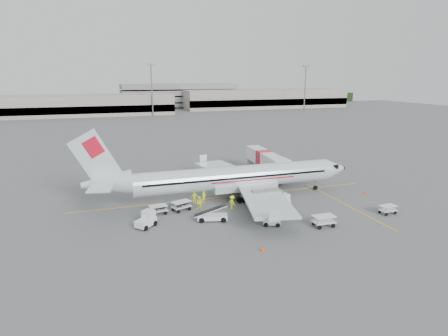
{
  "coord_description": "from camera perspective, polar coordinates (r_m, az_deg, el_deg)",
  "views": [
    {
      "loc": [
        -16.6,
        -48.81,
        16.92
      ],
      "look_at": [
        0.0,
        2.0,
        3.8
      ],
      "focal_mm": 30.0,
      "sensor_mm": 36.0,
      "label": 1
    }
  ],
  "objects": [
    {
      "name": "stripe_cross",
      "position": [
        53.74,
        17.86,
        -5.25
      ],
      "size": [
        0.2,
        20.0,
        0.01
      ],
      "primitive_type": "cube",
      "color": "yellow",
      "rests_on": "ground"
    },
    {
      "name": "terminal_east",
      "position": [
        212.61,
        6.08,
        10.5
      ],
      "size": [
        90.0,
        26.0,
        10.0
      ],
      "primitive_type": null,
      "color": "gray",
      "rests_on": "ground"
    },
    {
      "name": "crew_a",
      "position": [
        51.49,
        -3.09,
        -4.33
      ],
      "size": [
        0.8,
        0.77,
        1.85
      ],
      "primitive_type": "imported",
      "rotation": [
        0.0,
        0.0,
        0.69
      ],
      "color": "yellow",
      "rests_on": "ground"
    },
    {
      "name": "belt_loader",
      "position": [
        45.15,
        -1.77,
        -6.46
      ],
      "size": [
        5.1,
        3.03,
        2.6
      ],
      "primitive_type": null,
      "rotation": [
        0.0,
        0.0,
        -0.28
      ],
      "color": "white",
      "rests_on": "ground"
    },
    {
      "name": "ground",
      "position": [
        54.26,
        0.66,
        -4.38
      ],
      "size": [
        360.0,
        360.0,
        0.0
      ],
      "primitive_type": "plane",
      "color": "#56595B"
    },
    {
      "name": "cart_loaded_a",
      "position": [
        48.88,
        -6.51,
        -5.76
      ],
      "size": [
        2.78,
        2.2,
        1.27
      ],
      "primitive_type": null,
      "rotation": [
        0.0,
        0.0,
        0.36
      ],
      "color": "white",
      "rests_on": "ground"
    },
    {
      "name": "cart_empty_a",
      "position": [
        45.11,
        14.94,
        -7.82
      ],
      "size": [
        2.57,
        1.55,
        1.33
      ],
      "primitive_type": null,
      "rotation": [
        0.0,
        0.0,
        -0.02
      ],
      "color": "white",
      "rests_on": "ground"
    },
    {
      "name": "jet_bridge",
      "position": [
        65.61,
        6.13,
        0.72
      ],
      "size": [
        3.88,
        16.65,
        4.34
      ],
      "primitive_type": null,
      "rotation": [
        0.0,
        0.0,
        -0.05
      ],
      "color": "white",
      "rests_on": "ground"
    },
    {
      "name": "cart_loaded_b",
      "position": [
        48.07,
        -9.99,
        -6.3
      ],
      "size": [
        2.42,
        1.67,
        1.17
      ],
      "primitive_type": null,
      "rotation": [
        0.0,
        0.0,
        0.16
      ],
      "color": "white",
      "rests_on": "ground"
    },
    {
      "name": "crew_d",
      "position": [
        51.2,
        -4.52,
        -4.52
      ],
      "size": [
        1.06,
        0.51,
        1.75
      ],
      "primitive_type": "imported",
      "rotation": [
        0.0,
        0.0,
        3.22
      ],
      "color": "yellow",
      "rests_on": "ground"
    },
    {
      "name": "treeline",
      "position": [
        224.86,
        -14.03,
        9.84
      ],
      "size": [
        300.0,
        3.0,
        6.0
      ],
      "primitive_type": null,
      "color": "black",
      "rests_on": "ground"
    },
    {
      "name": "cone_port",
      "position": [
        67.9,
        -6.7,
        -0.47
      ],
      "size": [
        0.37,
        0.37,
        0.61
      ],
      "primitive_type": "cone",
      "color": "#FF4306",
      "rests_on": "ground"
    },
    {
      "name": "stripe_lead",
      "position": [
        54.26,
        0.66,
        -4.37
      ],
      "size": [
        44.0,
        0.2,
        0.01
      ],
      "primitive_type": "cube",
      "color": "yellow",
      "rests_on": "ground"
    },
    {
      "name": "aircraft",
      "position": [
        52.33,
        1.93,
        0.9
      ],
      "size": [
        38.27,
        30.07,
        10.51
      ],
      "primitive_type": null,
      "rotation": [
        0.0,
        0.0,
        -0.01
      ],
      "color": "silver",
      "rests_on": "ground"
    },
    {
      "name": "mast_center",
      "position": [
        168.31,
        -10.93,
        11.53
      ],
      "size": [
        3.2,
        1.2,
        22.0
      ],
      "primitive_type": null,
      "color": "slate",
      "rests_on": "ground"
    },
    {
      "name": "parking_garage",
      "position": [
        213.15,
        -6.94,
        11.02
      ],
      "size": [
        62.0,
        24.0,
        14.0
      ],
      "primitive_type": null,
      "color": "slate",
      "rests_on": "ground"
    },
    {
      "name": "crew_c",
      "position": [
        49.03,
        1.26,
        -5.26
      ],
      "size": [
        1.02,
        1.35,
        1.84
      ],
      "primitive_type": "imported",
      "rotation": [
        0.0,
        0.0,
        1.89
      ],
      "color": "yellow",
      "rests_on": "ground"
    },
    {
      "name": "tug_fore",
      "position": [
        50.32,
        8.72,
        -4.97
      ],
      "size": [
        2.49,
        1.74,
        1.75
      ],
      "primitive_type": null,
      "rotation": [
        0.0,
        0.0,
        0.21
      ],
      "color": "white",
      "rests_on": "ground"
    },
    {
      "name": "cone_stbd",
      "position": [
        38.19,
        5.9,
        -12.06
      ],
      "size": [
        0.38,
        0.38,
        0.63
      ],
      "primitive_type": "cone",
      "color": "#FF4306",
      "rests_on": "ground"
    },
    {
      "name": "crew_b",
      "position": [
        49.06,
        -3.75,
        -5.32
      ],
      "size": [
        1.08,
        1.09,
        1.77
      ],
      "primitive_type": "imported",
      "rotation": [
        0.0,
        0.0,
        -0.82
      ],
      "color": "yellow",
      "rests_on": "ground"
    },
    {
      "name": "cone_nose",
      "position": [
        59.2,
        20.8,
        -3.46
      ],
      "size": [
        0.34,
        0.34,
        0.56
      ],
      "primitive_type": "cone",
      "color": "#FF4306",
      "rests_on": "ground"
    },
    {
      "name": "tug_mid",
      "position": [
        44.29,
        7.31,
        -7.7
      ],
      "size": [
        2.31,
        1.86,
        1.55
      ],
      "primitive_type": null,
      "rotation": [
        0.0,
        0.0,
        -0.41
      ],
      "color": "white",
      "rests_on": "ground"
    },
    {
      "name": "mast_east",
      "position": [
        192.85,
        12.24,
        11.73
      ],
      "size": [
        3.2,
        1.2,
        22.0
      ],
      "primitive_type": null,
      "color": "slate",
      "rests_on": "ground"
    },
    {
      "name": "terminal_west",
      "position": [
        180.77,
        -25.78,
        8.5
      ],
      "size": [
        110.0,
        22.0,
        9.0
      ],
      "primitive_type": null,
      "color": "gray",
      "rests_on": "ground"
    },
    {
      "name": "tug_aft",
      "position": [
        44.27,
        -11.86,
        -7.68
      ],
      "size": [
        2.73,
        2.69,
        1.88
      ],
      "primitive_type": null,
      "rotation": [
        0.0,
        0.0,
        0.76
      ],
      "color": "white",
      "rests_on": "ground"
    },
    {
      "name": "cart_empty_b",
      "position": [
        51.84,
        23.68,
        -5.82
      ],
      "size": [
        2.22,
        1.43,
        1.11
      ],
      "primitive_type": null,
      "rotation": [
        0.0,
        0.0,
        0.09
      ],
      "color": "white",
      "rests_on": "ground"
    }
  ]
}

